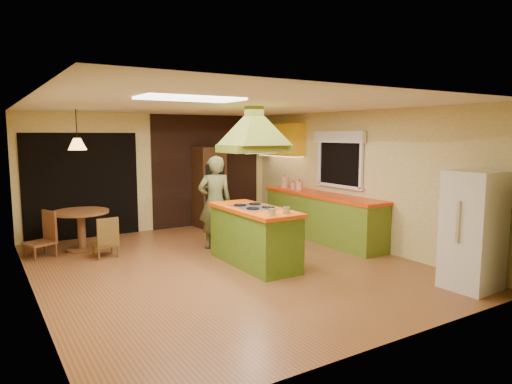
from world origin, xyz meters
TOP-DOWN VIEW (x-y plane):
  - ground at (0.00, 0.00)m, footprint 6.50×6.50m
  - room_walls at (0.00, 0.00)m, footprint 5.50×6.50m
  - ceiling_plane at (0.00, 0.00)m, footprint 6.50×6.50m
  - brick_panel at (1.25, 3.23)m, footprint 2.64×0.03m
  - nook_opening at (-1.50, 3.23)m, footprint 2.20×0.03m
  - right_counter at (2.45, 0.60)m, footprint 0.62×3.05m
  - upper_cabinets at (2.57, 2.20)m, footprint 0.34×1.40m
  - window_right at (2.70, 0.40)m, footprint 0.12×1.35m
  - fluor_panel at (-1.10, -1.20)m, footprint 1.20×0.60m
  - kitchen_island at (0.42, -0.16)m, footprint 0.75×1.84m
  - range_hood at (0.42, -0.16)m, footprint 1.00×0.73m
  - man at (0.37, 1.11)m, footprint 0.70×0.55m
  - refrigerator at (2.30, -2.69)m, footprint 0.68×0.65m
  - wall_oven at (1.15, 2.95)m, footprint 0.62×0.63m
  - dining_table at (-1.75, 2.20)m, footprint 0.96×0.96m
  - chair_left at (-2.45, 2.10)m, footprint 0.55×0.55m
  - chair_near at (-1.50, 1.55)m, footprint 0.41×0.41m
  - pendant_lamp at (-1.75, 2.20)m, footprint 0.37×0.37m
  - canister_large at (2.40, 1.79)m, footprint 0.16×0.16m
  - canister_medium at (2.40, 1.27)m, footprint 0.15×0.15m
  - canister_small at (2.40, 1.48)m, footprint 0.12×0.12m

SIDE VIEW (x-z plane):
  - ground at x=0.00m, z-range 0.00..0.00m
  - chair_near at x=-1.50m, z-range 0.00..0.69m
  - chair_left at x=-2.45m, z-range 0.00..0.78m
  - right_counter at x=2.45m, z-range 0.00..0.92m
  - kitchen_island at x=0.42m, z-range 0.00..0.93m
  - dining_table at x=-1.75m, z-range 0.15..0.87m
  - refrigerator at x=2.30m, z-range 0.00..1.60m
  - man at x=0.37m, z-range 0.00..1.69m
  - wall_oven at x=1.15m, z-range 0.00..1.79m
  - canister_small at x=2.40m, z-range 0.92..1.06m
  - canister_medium at x=2.40m, z-range 0.92..1.11m
  - canister_large at x=2.40m, z-range 0.92..1.15m
  - nook_opening at x=-1.50m, z-range 0.00..2.10m
  - room_walls at x=0.00m, z-range -2.00..4.50m
  - brick_panel at x=1.25m, z-range 0.00..2.50m
  - window_right at x=2.70m, z-range 1.24..2.30m
  - pendant_lamp at x=-1.75m, z-range 1.80..2.00m
  - upper_cabinets at x=2.57m, z-range 1.60..2.30m
  - range_hood at x=0.42m, z-range 1.86..2.65m
  - fluor_panel at x=-1.10m, z-range 2.47..2.50m
  - ceiling_plane at x=0.00m, z-range 2.50..2.50m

